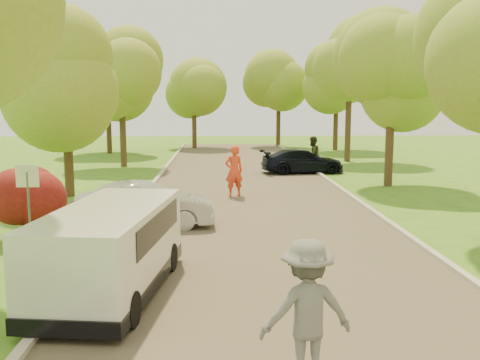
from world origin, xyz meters
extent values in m
plane|color=#3C711B|center=(0.00, 0.00, 0.00)|extent=(100.00, 100.00, 0.00)
cube|color=#4C4438|center=(0.00, 8.00, 0.01)|extent=(8.00, 60.00, 0.01)
cube|color=#B2AD9E|center=(-4.05, 8.00, 0.06)|extent=(0.18, 60.00, 0.12)
cube|color=#B2AD9E|center=(4.05, 8.00, 0.06)|extent=(0.18, 60.00, 0.12)
cylinder|color=#59595E|center=(-5.80, 4.00, 1.00)|extent=(0.06, 0.06, 2.00)
cube|color=white|center=(-5.80, 4.00, 1.90)|extent=(0.55, 0.04, 0.55)
cylinder|color=#382619|center=(-6.30, 5.50, 0.35)|extent=(0.12, 0.12, 0.70)
sphere|color=#590F0F|center=(-6.30, 5.50, 1.10)|extent=(1.70, 1.70, 1.70)
cylinder|color=#382619|center=(-7.00, 12.00, 1.57)|extent=(0.36, 0.36, 3.15)
sphere|color=olive|center=(-7.00, 12.00, 4.41)|extent=(4.20, 4.20, 4.20)
sphere|color=olive|center=(-6.37, 12.00, 5.04)|extent=(3.15, 3.15, 3.15)
cylinder|color=#382619|center=(-6.60, 22.00, 1.91)|extent=(0.36, 0.36, 3.83)
sphere|color=olive|center=(-6.60, 22.00, 5.27)|extent=(4.80, 4.80, 4.80)
sphere|color=olive|center=(-5.88, 22.00, 5.99)|extent=(3.60, 3.60, 3.60)
cylinder|color=#382619|center=(6.40, 14.00, 1.69)|extent=(0.36, 0.36, 3.38)
sphere|color=olive|center=(6.40, 14.00, 4.70)|extent=(4.40, 4.40, 4.40)
sphere|color=olive|center=(7.06, 14.00, 5.36)|extent=(3.30, 3.30, 3.30)
cylinder|color=#382619|center=(7.00, 24.00, 2.02)|extent=(0.36, 0.36, 4.05)
sphere|color=olive|center=(7.00, 24.00, 5.61)|extent=(5.20, 5.20, 5.20)
sphere|color=olive|center=(7.78, 24.00, 6.39)|extent=(3.90, 3.90, 3.90)
cylinder|color=#382619|center=(-9.00, 30.00, 1.80)|extent=(0.36, 0.36, 3.60)
sphere|color=olive|center=(-9.00, 30.00, 5.10)|extent=(5.00, 5.00, 5.00)
sphere|color=olive|center=(-8.25, 30.00, 5.85)|extent=(3.75, 3.75, 3.75)
cylinder|color=#382619|center=(8.00, 32.00, 1.91)|extent=(0.36, 0.36, 3.83)
sphere|color=olive|center=(8.00, 32.00, 5.33)|extent=(5.00, 5.00, 5.00)
sphere|color=olive|center=(8.75, 32.00, 6.08)|extent=(3.75, 3.75, 3.75)
cylinder|color=#382619|center=(-3.00, 34.00, 1.69)|extent=(0.36, 0.36, 3.38)
sphere|color=olive|center=(-3.00, 34.00, 4.81)|extent=(4.80, 4.80, 4.80)
sphere|color=olive|center=(-2.28, 34.00, 5.53)|extent=(3.60, 3.60, 3.60)
cylinder|color=#382619|center=(4.00, 36.00, 1.80)|extent=(0.36, 0.36, 3.60)
sphere|color=olive|center=(4.00, 36.00, 5.10)|extent=(5.00, 5.00, 5.00)
sphere|color=olive|center=(4.75, 36.00, 5.85)|extent=(3.75, 3.75, 3.75)
cube|color=silver|center=(-3.20, 0.91, 0.94)|extent=(2.36, 4.70, 1.55)
cube|color=black|center=(-3.20, 0.91, 0.28)|extent=(2.39, 4.79, 0.28)
cube|color=black|center=(-3.17, 1.14, 1.31)|extent=(2.21, 3.40, 0.52)
cylinder|color=black|center=(-4.19, -0.48, 0.31)|extent=(0.30, 0.64, 0.62)
cylinder|color=black|center=(-2.61, -0.68, 0.31)|extent=(0.30, 0.64, 0.62)
cylinder|color=black|center=(-3.79, 2.50, 0.31)|extent=(0.30, 0.64, 0.62)
cylinder|color=black|center=(-2.21, 2.29, 0.31)|extent=(0.30, 0.64, 0.62)
imported|color=#A3A3A7|center=(-3.30, 6.49, 0.67)|extent=(4.14, 1.69, 1.33)
imported|color=black|center=(3.30, 18.54, 0.63)|extent=(4.51, 2.28, 1.25)
imported|color=slate|center=(-0.03, -2.70, 1.06)|extent=(1.30, 0.88, 1.87)
imported|color=red|center=(-0.51, 11.66, 1.01)|extent=(0.84, 0.68, 2.01)
imported|color=#282E1C|center=(3.80, 18.44, 0.96)|extent=(1.19, 1.15, 1.93)
camera|label=1|loc=(-1.15, -9.12, 3.68)|focal=40.00mm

